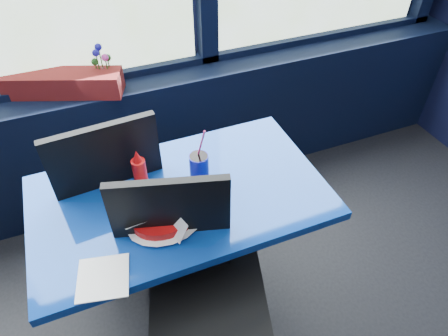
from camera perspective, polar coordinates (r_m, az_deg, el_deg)
window_sill at (r=2.52m, az=-18.19°, el=2.41°), size 5.00×0.26×0.80m
near_table at (r=1.79m, az=-5.89°, el=-7.73°), size 1.20×0.70×0.75m
chair_near_front at (r=1.61m, az=-4.23°, el=-15.43°), size 0.56×0.57×1.01m
chair_near_back at (r=1.96m, az=-15.36°, el=-2.49°), size 0.50×0.51×1.04m
planter_box at (r=2.28m, az=-21.98°, el=11.18°), size 0.62×0.36×0.12m
flower_vase at (r=2.24m, az=-16.64°, el=12.47°), size 0.13×0.13×0.25m
food_basket at (r=1.53m, az=-8.38°, el=-6.93°), size 0.29×0.29×0.09m
ketchup_bottle at (r=1.63m, az=-11.89°, el=-0.73°), size 0.06×0.06×0.21m
soda_cup at (r=1.66m, az=-3.56°, el=0.12°), size 0.08×0.08×0.28m
napkin at (r=1.46m, az=-16.89°, el=-14.75°), size 0.21×0.21×0.00m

